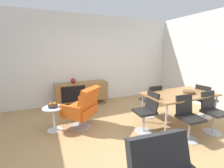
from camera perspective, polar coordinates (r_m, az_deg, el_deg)
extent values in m
plane|color=tan|center=(3.25, 3.61, -19.44)|extent=(8.32, 8.32, 0.00)
cube|color=silver|center=(5.22, -9.50, 8.69)|extent=(6.80, 0.12, 2.80)
cube|color=olive|center=(5.02, -10.92, -2.60)|extent=(1.60, 0.44, 0.56)
cube|color=black|center=(4.76, -13.84, -3.57)|extent=(0.70, 0.01, 0.48)
cylinder|color=olive|center=(4.87, -18.89, -7.97)|extent=(0.03, 0.03, 0.16)
cylinder|color=olive|center=(5.18, -2.28, -6.10)|extent=(0.03, 0.03, 0.16)
cylinder|color=olive|center=(5.19, -19.23, -6.75)|extent=(0.03, 0.03, 0.16)
cylinder|color=olive|center=(5.48, -3.59, -5.07)|extent=(0.03, 0.03, 0.16)
ellipsoid|color=maroon|center=(4.90, -13.93, 1.18)|extent=(0.15, 0.15, 0.16)
cube|color=olive|center=(3.90, 23.38, -3.38)|extent=(1.60, 0.90, 0.04)
cylinder|color=#B7B7BC|center=(3.28, 19.05, -12.82)|extent=(0.04, 0.04, 0.70)
cylinder|color=#B7B7BC|center=(4.34, 33.36, -8.03)|extent=(0.04, 0.04, 0.70)
cylinder|color=#B7B7BC|center=(3.84, 11.11, -8.66)|extent=(0.04, 0.04, 0.70)
cylinder|color=#B7B7BC|center=(4.77, 25.55, -5.48)|extent=(0.04, 0.04, 0.70)
cylinder|color=brown|center=(3.98, 26.26, -2.65)|extent=(0.26, 0.26, 0.06)
cube|color=black|center=(4.19, 13.56, -5.56)|extent=(0.41, 0.41, 0.05)
cube|color=black|center=(4.00, 15.32, -3.30)|extent=(0.38, 0.10, 0.38)
cylinder|color=#B7B7BC|center=(4.26, 13.40, -8.61)|extent=(0.04, 0.04, 0.42)
cylinder|color=#B7B7BC|center=(4.34, 13.26, -11.16)|extent=(0.36, 0.36, 0.01)
cube|color=black|center=(3.89, 33.34, -8.65)|extent=(0.40, 0.40, 0.05)
cube|color=black|center=(3.93, 31.53, -4.98)|extent=(0.38, 0.09, 0.38)
cylinder|color=#B7B7BC|center=(3.98, 32.93, -11.87)|extent=(0.04, 0.04, 0.42)
cylinder|color=#B7B7BC|center=(4.06, 32.59, -14.55)|extent=(0.36, 0.36, 0.01)
cube|color=black|center=(3.35, 26.63, -11.09)|extent=(0.42, 0.42, 0.05)
cube|color=black|center=(3.40, 24.78, -6.75)|extent=(0.38, 0.11, 0.38)
cylinder|color=#B7B7BC|center=(3.45, 26.24, -14.73)|extent=(0.04, 0.04, 0.42)
cylinder|color=#B7B7BC|center=(3.54, 25.92, -17.73)|extent=(0.36, 0.36, 0.01)
cube|color=black|center=(3.38, 11.72, -9.82)|extent=(0.42, 0.42, 0.05)
cube|color=black|center=(3.40, 14.45, -5.94)|extent=(0.11, 0.38, 0.38)
cylinder|color=#B7B7BC|center=(3.48, 11.55, -13.45)|extent=(0.04, 0.04, 0.42)
cylinder|color=#B7B7BC|center=(3.57, 11.40, -16.45)|extent=(0.36, 0.36, 0.01)
cube|color=black|center=(4.70, 31.09, -5.08)|extent=(0.43, 0.43, 0.05)
cube|color=black|center=(4.49, 30.19, -2.85)|extent=(0.12, 0.39, 0.38)
cylinder|color=#B7B7BC|center=(4.77, 30.78, -7.81)|extent=(0.04, 0.04, 0.42)
cylinder|color=#B7B7BC|center=(4.84, 30.51, -10.12)|extent=(0.36, 0.36, 0.01)
cube|color=#D85919|center=(3.61, -11.65, -9.53)|extent=(0.82, 0.82, 0.20)
cube|color=#D85919|center=(3.38, -8.54, -5.35)|extent=(0.62, 0.60, 0.51)
cube|color=#D85919|center=(3.84, -8.85, -6.82)|extent=(0.39, 0.41, 0.28)
cube|color=#D85919|center=(3.34, -15.01, -10.06)|extent=(0.39, 0.41, 0.28)
cylinder|color=#B7B7BC|center=(3.71, -11.49, -12.98)|extent=(0.06, 0.06, 0.28)
cylinder|color=#B7B7BC|center=(3.77, -11.40, -14.80)|extent=(0.48, 0.48, 0.02)
cube|color=#262628|center=(1.68, 16.86, -25.42)|extent=(0.62, 0.32, 0.51)
cylinder|color=white|center=(3.58, -20.66, -8.10)|extent=(0.44, 0.44, 0.02)
cylinder|color=white|center=(3.67, -20.35, -11.92)|extent=(0.05, 0.05, 0.50)
cone|color=white|center=(3.77, -20.08, -15.26)|extent=(0.32, 0.32, 0.02)
cylinder|color=#262628|center=(3.56, -20.70, -7.57)|extent=(0.20, 0.20, 0.05)
sphere|color=orange|center=(3.56, -20.14, -6.77)|extent=(0.07, 0.07, 0.07)
sphere|color=orange|center=(3.56, -21.39, -6.87)|extent=(0.07, 0.07, 0.07)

